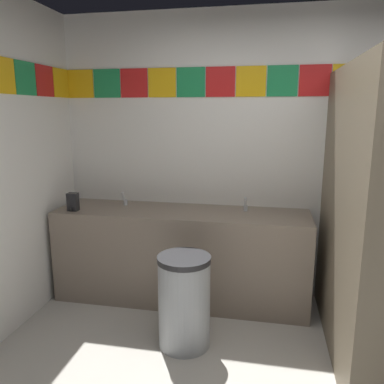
# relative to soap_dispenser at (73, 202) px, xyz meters

# --- Properties ---
(wall_back) EXTENTS (4.30, 0.09, 2.58)m
(wall_back) POSITION_rel_soap_dispenser_xyz_m (1.92, 0.51, 0.38)
(wall_back) COLOR white
(wall_back) RESTS_ON ground_plane
(vanity_counter) EXTENTS (2.25, 0.59, 0.83)m
(vanity_counter) POSITION_rel_soap_dispenser_xyz_m (0.95, 0.17, -0.49)
(vanity_counter) COLOR gray
(vanity_counter) RESTS_ON ground_plane
(faucet_left) EXTENTS (0.04, 0.10, 0.14)m
(faucet_left) POSITION_rel_soap_dispenser_xyz_m (0.38, 0.26, -0.03)
(faucet_left) COLOR silver
(faucet_left) RESTS_ON vanity_counter
(faucet_right) EXTENTS (0.04, 0.10, 0.14)m
(faucet_right) POSITION_rel_soap_dispenser_xyz_m (1.51, 0.26, -0.03)
(faucet_right) COLOR silver
(faucet_right) RESTS_ON vanity_counter
(soap_dispenser) EXTENTS (0.09, 0.09, 0.16)m
(soap_dispenser) POSITION_rel_soap_dispenser_xyz_m (0.00, 0.00, 0.00)
(soap_dispenser) COLOR black
(soap_dispenser) RESTS_ON vanity_counter
(stall_divider) EXTENTS (0.92, 1.54, 2.02)m
(stall_divider) POSITION_rel_soap_dispenser_xyz_m (2.35, -0.57, 0.09)
(stall_divider) COLOR #726651
(stall_divider) RESTS_ON ground_plane
(trash_bin) EXTENTS (0.39, 0.39, 0.69)m
(trash_bin) POSITION_rel_soap_dispenser_xyz_m (1.13, -0.53, -0.57)
(trash_bin) COLOR #999EA3
(trash_bin) RESTS_ON ground_plane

